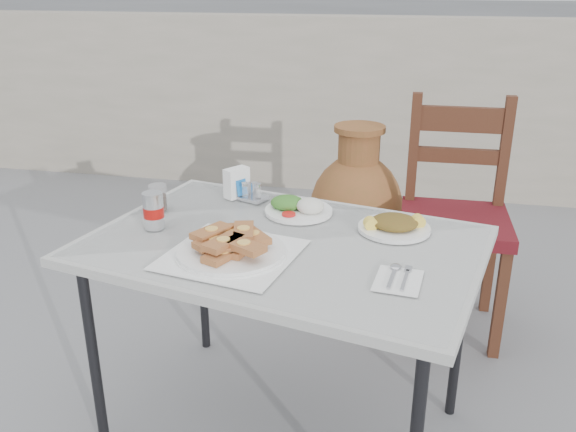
% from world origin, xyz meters
% --- Properties ---
extents(ground, '(80.00, 80.00, 0.00)m').
position_xyz_m(ground, '(0.00, 0.00, 0.00)').
color(ground, '#5F5F61').
rests_on(ground, ground).
extents(cafe_table, '(1.30, 1.02, 0.71)m').
position_xyz_m(cafe_table, '(0.17, -0.11, 0.66)').
color(cafe_table, black).
rests_on(cafe_table, ground).
extents(pide_plate, '(0.41, 0.41, 0.07)m').
position_xyz_m(pide_plate, '(0.05, -0.25, 0.74)').
color(pide_plate, white).
rests_on(pide_plate, cafe_table).
extents(salad_rice_plate, '(0.23, 0.23, 0.06)m').
position_xyz_m(salad_rice_plate, '(0.17, 0.12, 0.73)').
color(salad_rice_plate, white).
rests_on(salad_rice_plate, cafe_table).
extents(salad_chopped_plate, '(0.23, 0.23, 0.05)m').
position_xyz_m(salad_chopped_plate, '(0.49, 0.04, 0.73)').
color(salad_chopped_plate, white).
rests_on(salad_chopped_plate, cafe_table).
extents(soda_can, '(0.07, 0.07, 0.12)m').
position_xyz_m(soda_can, '(-0.25, -0.10, 0.77)').
color(soda_can, silver).
rests_on(soda_can, cafe_table).
extents(cola_glass, '(0.06, 0.06, 0.09)m').
position_xyz_m(cola_glass, '(-0.30, 0.05, 0.75)').
color(cola_glass, white).
rests_on(cola_glass, cafe_table).
extents(napkin_holder, '(0.09, 0.10, 0.11)m').
position_xyz_m(napkin_holder, '(-0.08, 0.23, 0.76)').
color(napkin_holder, white).
rests_on(napkin_holder, cafe_table).
extents(condiment_caddy, '(0.11, 0.10, 0.07)m').
position_xyz_m(condiment_caddy, '(-0.01, 0.21, 0.73)').
color(condiment_caddy, silver).
rests_on(condiment_caddy, cafe_table).
extents(cutlery_napkin, '(0.13, 0.17, 0.01)m').
position_xyz_m(cutlery_napkin, '(0.52, -0.30, 0.71)').
color(cutlery_napkin, white).
rests_on(cutlery_napkin, cafe_table).
extents(chair, '(0.45, 0.45, 0.99)m').
position_xyz_m(chair, '(0.72, 0.71, 0.51)').
color(chair, '#3B1B10').
rests_on(chair, ground).
extents(terracotta_urn, '(0.46, 0.46, 0.81)m').
position_xyz_m(terracotta_urn, '(0.28, 1.01, 0.37)').
color(terracotta_urn, brown).
rests_on(terracotta_urn, ground).
extents(back_wall, '(6.00, 0.25, 1.20)m').
position_xyz_m(back_wall, '(0.00, 2.50, 0.60)').
color(back_wall, '#A39788').
rests_on(back_wall, ground).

